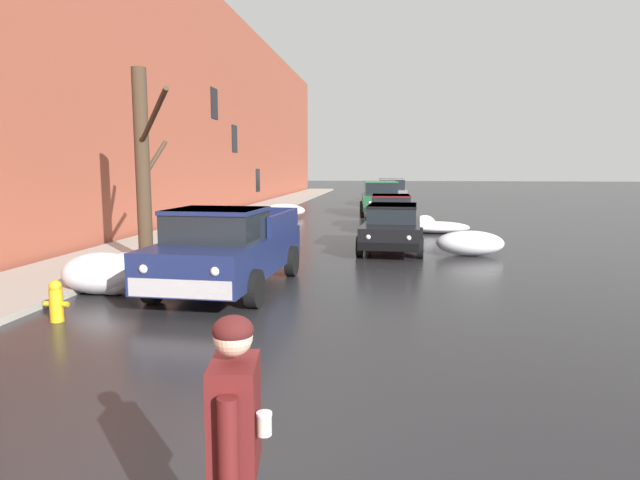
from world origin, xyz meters
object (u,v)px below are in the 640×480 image
bare_tree_second_along_sidewalk (143,165)px  suv_grey_queued_behind_truck (391,191)px  pedestrian_with_coffee (236,440)px  fire_hydrant (56,301)px  sedan_black_parked_kerbside_close (392,226)px  suv_green_parked_far_down_block (380,197)px  sedan_maroon_parked_kerbside_mid (391,211)px  sedan_red_at_far_intersection (389,191)px  pickup_truck_darkblue_approaching_near_lane (227,248)px

bare_tree_second_along_sidewalk → suv_grey_queued_behind_truck: 24.04m
pedestrian_with_coffee → fire_hydrant: bearing=130.3°
sedan_black_parked_kerbside_close → suv_green_parked_far_down_block: bearing=92.6°
sedan_black_parked_kerbside_close → suv_grey_queued_behind_truck: size_ratio=0.92×
suv_green_parked_far_down_block → suv_grey_queued_behind_truck: (0.59, 6.97, 0.00)m
sedan_maroon_parked_kerbside_mid → suv_grey_queued_behind_truck: (0.05, 13.61, 0.24)m
sedan_black_parked_kerbside_close → sedan_red_at_far_intersection: bearing=90.3°
suv_green_parked_far_down_block → sedan_red_at_far_intersection: (0.43, 12.86, -0.24)m
suv_grey_queued_behind_truck → pedestrian_with_coffee: suv_grey_queued_behind_truck is taller
pickup_truck_darkblue_approaching_near_lane → sedan_maroon_parked_kerbside_mid: bearing=74.0°
sedan_black_parked_kerbside_close → sedan_maroon_parked_kerbside_mid: 5.98m
sedan_red_at_far_intersection → fire_hydrant: (-5.46, -34.22, -0.40)m
pickup_truck_darkblue_approaching_near_lane → sedan_red_at_far_intersection: 31.65m
sedan_black_parked_kerbside_close → pickup_truck_darkblue_approaching_near_lane: bearing=-120.1°
suv_green_parked_far_down_block → pedestrian_with_coffee: 26.85m
pickup_truck_darkblue_approaching_near_lane → fire_hydrant: size_ratio=7.34×
sedan_maroon_parked_kerbside_mid → fire_hydrant: (-5.58, -14.72, -0.40)m
bare_tree_second_along_sidewalk → sedan_black_parked_kerbside_close: (6.39, 3.52, -1.86)m
suv_green_parked_far_down_block → pedestrian_with_coffee: size_ratio=2.61×
sedan_maroon_parked_kerbside_mid → suv_green_parked_far_down_block: bearing=94.7°
sedan_red_at_far_intersection → fire_hydrant: sedan_red_at_far_intersection is taller
bare_tree_second_along_sidewalk → pedestrian_with_coffee: bare_tree_second_along_sidewalk is taller
pickup_truck_darkblue_approaching_near_lane → suv_green_parked_far_down_block: suv_green_parked_far_down_block is taller
suv_grey_queued_behind_truck → pedestrian_with_coffee: (-0.97, -33.82, 0.05)m
sedan_maroon_parked_kerbside_mid → pedestrian_with_coffee: (-0.93, -20.21, 0.28)m
sedan_maroon_parked_kerbside_mid → sedan_red_at_far_intersection: size_ratio=0.99×
bare_tree_second_along_sidewalk → pedestrian_with_coffee: (5.43, -10.71, -1.58)m
sedan_black_parked_kerbside_close → bare_tree_second_along_sidewalk: bearing=-151.2°
pedestrian_with_coffee → sedan_black_parked_kerbside_close: bearing=86.1°
fire_hydrant → sedan_red_at_far_intersection: bearing=80.9°
suv_grey_queued_behind_truck → sedan_red_at_far_intersection: bearing=91.6°
pickup_truck_darkblue_approaching_near_lane → sedan_black_parked_kerbside_close: 6.93m
suv_green_parked_far_down_block → fire_hydrant: suv_green_parked_far_down_block is taller
sedan_red_at_far_intersection → sedan_maroon_parked_kerbside_mid: bearing=-89.7°
sedan_black_parked_kerbside_close → suv_green_parked_far_down_block: size_ratio=0.97×
suv_grey_queued_behind_truck → sedan_red_at_far_intersection: size_ratio=1.10×
sedan_black_parked_kerbside_close → sedan_red_at_far_intersection: 25.48m
sedan_red_at_far_intersection → fire_hydrant: size_ratio=6.20×
suv_grey_queued_behind_truck → pickup_truck_darkblue_approaching_near_lane: bearing=-97.8°
sedan_red_at_far_intersection → sedan_black_parked_kerbside_close: bearing=-89.7°
sedan_black_parked_kerbside_close → suv_green_parked_far_down_block: (-0.58, 12.62, 0.24)m
pickup_truck_darkblue_approaching_near_lane → sedan_red_at_far_intersection: size_ratio=1.18×
sedan_maroon_parked_kerbside_mid → sedan_black_parked_kerbside_close: bearing=-89.7°
pickup_truck_darkblue_approaching_near_lane → pedestrian_with_coffee: 8.61m
pedestrian_with_coffee → pickup_truck_darkblue_approaching_near_lane: bearing=107.0°
suv_grey_queued_behind_truck → fire_hydrant: (-5.63, -28.33, -0.63)m
bare_tree_second_along_sidewalk → pedestrian_with_coffee: size_ratio=2.87×
suv_green_parked_far_down_block → sedan_maroon_parked_kerbside_mid: bearing=-85.3°
sedan_maroon_parked_kerbside_mid → sedan_red_at_far_intersection: 19.50m
bare_tree_second_along_sidewalk → sedan_maroon_parked_kerbside_mid: bare_tree_second_along_sidewalk is taller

